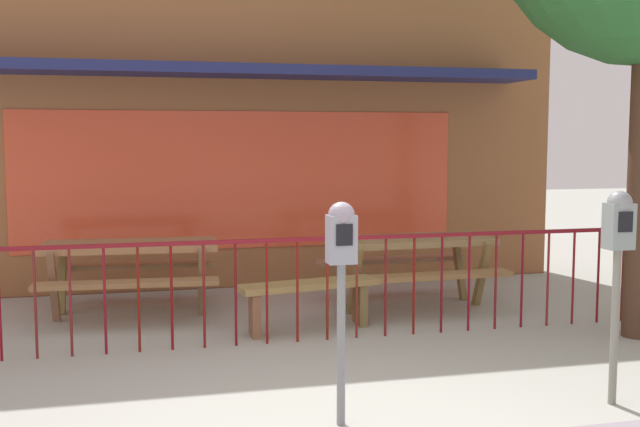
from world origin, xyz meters
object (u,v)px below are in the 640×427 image
at_px(picnic_table_right, 410,252).
at_px(parking_meter_far, 341,254).
at_px(patio_bench, 309,295).
at_px(parking_meter_near, 618,241).
at_px(picnic_table_left, 130,258).

bearing_deg(picnic_table_right, parking_meter_far, -117.62).
distance_m(patio_bench, parking_meter_near, 3.10).
distance_m(picnic_table_left, parking_meter_near, 4.92).
bearing_deg(picnic_table_left, picnic_table_right, -6.05).
distance_m(picnic_table_left, patio_bench, 2.02).
bearing_deg(patio_bench, parking_meter_far, -98.06).
height_order(picnic_table_right, parking_meter_far, parking_meter_far).
xyz_separation_m(picnic_table_left, parking_meter_far, (1.35, -3.50, 0.52)).
relative_size(picnic_table_right, parking_meter_far, 1.26).
relative_size(picnic_table_right, parking_meter_near, 1.23).
bearing_deg(parking_meter_near, patio_bench, 122.87).
bearing_deg(picnic_table_left, parking_meter_far, -68.98).
xyz_separation_m(picnic_table_left, parking_meter_near, (3.32, -3.59, 0.55)).
xyz_separation_m(picnic_table_right, parking_meter_near, (0.30, -3.27, 0.55)).
height_order(patio_bench, parking_meter_far, parking_meter_far).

